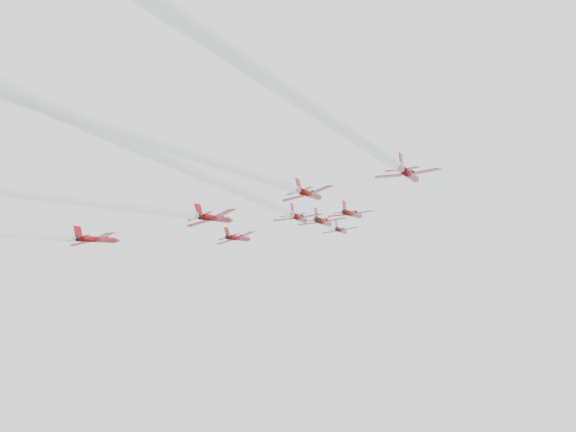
% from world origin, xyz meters
% --- Properties ---
extents(jet_lead, '(8.44, 11.18, 5.88)m').
position_xyz_m(jet_lead, '(1.63, 30.67, 169.68)').
color(jet_lead, maroon).
extents(jet_row2_left, '(8.90, 11.79, 6.20)m').
position_xyz_m(jet_row2_left, '(-14.51, 10.86, 160.50)').
color(jet_row2_left, maroon).
extents(jet_row2_center, '(10.23, 13.54, 7.12)m').
position_xyz_m(jet_row2_center, '(3.54, 12.31, 161.18)').
color(jet_row2_center, '#9D1D0F').
extents(jet_row2_right, '(9.30, 12.31, 6.48)m').
position_xyz_m(jet_row2_right, '(10.34, 9.66, 159.95)').
color(jet_row2_right, '#A51D0F').
extents(jet_center, '(9.60, 94.86, 44.90)m').
position_xyz_m(jet_center, '(2.49, -40.72, 136.51)').
color(jet_center, maroon).
extents(jet_rear_left, '(9.14, 90.28, 42.73)m').
position_xyz_m(jet_rear_left, '(-5.91, -55.74, 129.54)').
color(jet_rear_left, maroon).
extents(jet_rear_right, '(8.40, 82.95, 39.26)m').
position_xyz_m(jet_rear_right, '(11.74, -55.50, 129.65)').
color(jet_rear_right, maroon).
extents(jet_rear_farright, '(10.02, 98.99, 46.85)m').
position_xyz_m(jet_rear_farright, '(26.85, -61.29, 126.97)').
color(jet_rear_farright, maroon).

